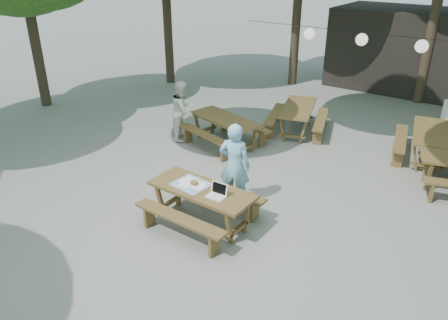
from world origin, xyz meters
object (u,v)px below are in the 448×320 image
picnic_table_nw (225,131)px  plastic_chair (448,124)px  main_picnic_table (202,205)px  woman (235,165)px  second_person (183,110)px

picnic_table_nw → plastic_chair: plastic_chair is taller
main_picnic_table → woman: bearing=84.8°
main_picnic_table → plastic_chair: plastic_chair is taller
main_picnic_table → picnic_table_nw: 3.70m
woman → plastic_chair: bearing=-129.1°
woman → plastic_chair: woman is taller
plastic_chair → second_person: bearing=-151.6°
picnic_table_nw → woman: woman is taller
second_person → plastic_chair: (5.79, 4.62, -0.55)m
plastic_chair → picnic_table_nw: bearing=-147.2°
picnic_table_nw → woman: bearing=-37.2°
main_picnic_table → picnic_table_nw: (-1.78, 3.24, 0.00)m
woman → plastic_chair: 7.20m
woman → picnic_table_nw: bearing=-67.4°
main_picnic_table → plastic_chair: bearing=69.4°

